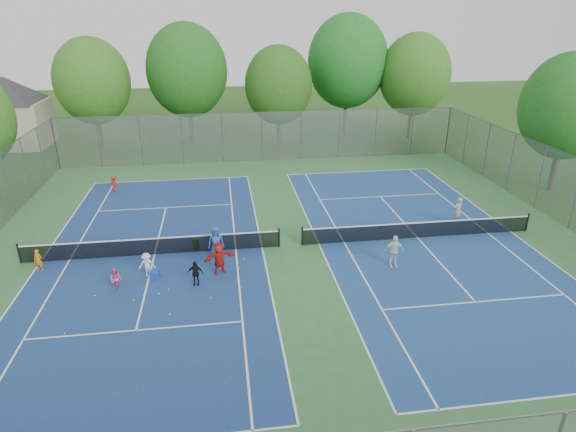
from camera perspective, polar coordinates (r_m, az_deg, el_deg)
The scene contains 38 objects.
ground at distance 25.39m, azimuth 0.32°, elevation -3.58°, with size 120.00×120.00×0.00m, color #275019.
court_pad at distance 25.39m, azimuth 0.32°, elevation -3.56°, with size 32.00×32.00×0.01m, color #326938.
court_left at distance 25.43m, azimuth -15.53°, elevation -4.41°, with size 10.97×23.77×0.01m, color navy.
court_right at distance 27.21m, azimuth 15.08°, elevation -2.49°, with size 10.97×23.77×0.01m, color navy.
net_left at distance 25.24m, azimuth -15.64°, elevation -3.52°, with size 12.87×0.10×0.91m, color black.
net_right at distance 27.03m, azimuth 15.17°, elevation -1.65°, with size 12.87×0.10×0.91m, color black.
fence_north at distance 39.72m, azimuth -3.10°, elevation 9.35°, with size 32.00×0.10×4.00m, color gray.
fence_east at distance 31.09m, azimuth 30.96°, elevation 2.10°, with size 32.00×0.10×4.00m, color gray.
house at distance 50.57m, azimuth -30.37°, elevation 11.84°, with size 11.03×11.03×7.30m.
tree_nw at distance 46.04m, azimuth -22.18°, elevation 14.57°, with size 6.40×6.40×9.58m.
tree_nl at distance 45.79m, azimuth -11.89°, elevation 16.51°, with size 7.20×7.20×10.69m.
tree_nc at distance 44.19m, azimuth -1.13°, elevation 15.25°, with size 6.00×6.00×8.85m.
tree_nr at distance 48.26m, azimuth 7.08°, elevation 17.72°, with size 7.60×7.60×11.42m.
tree_ne at distance 48.40m, azimuth 14.80°, elevation 15.90°, with size 6.60×6.60×9.77m.
tree_side_e at distance 36.62m, azimuth 30.26°, elevation 11.14°, with size 6.00×6.00×9.20m.
ball_crate at distance 23.27m, azimuth -15.49°, elevation -6.67°, with size 0.40×0.40×0.34m, color #1635AA.
ball_hopper at distance 25.43m, azimuth -10.90°, elevation -3.23°, with size 0.31×0.31×0.60m, color #23832E.
student_a at distance 25.69m, azimuth -27.48°, elevation -4.70°, with size 0.40×0.26×1.10m, color orange.
student_b at distance 22.60m, azimuth -19.74°, elevation -7.09°, with size 0.53×0.41×1.09m, color #DE5692.
student_c at distance 23.28m, azimuth -16.37°, elevation -5.57°, with size 0.77×0.44×1.19m, color silver.
student_d at distance 22.06m, azimuth -10.93°, elevation -6.67°, with size 0.70×0.29×1.20m, color black.
student_e at distance 24.28m, azimuth -8.52°, elevation -3.05°, with size 0.78×0.51×1.60m, color #2A4B9C.
student_f at distance 22.70m, azimuth -8.14°, elevation -4.95°, with size 1.50×0.48×1.62m, color red.
child_far_baseline at distance 34.94m, azimuth -19.90°, elevation 3.61°, with size 0.73×0.42×1.13m, color red.
instructor at distance 29.13m, azimuth 19.44°, elevation 0.50°, with size 0.63×0.41×1.72m, color #98989A.
teen_court_b at distance 23.65m, azimuth 12.43°, elevation -4.07°, with size 0.96×0.40×1.63m, color silver.
tennis_ball_0 at distance 20.76m, azimuth -24.95°, elevation -12.54°, with size 0.07×0.07×0.07m, color #BCD230.
tennis_ball_1 at distance 20.52m, azimuth -13.86°, elevation -11.28°, with size 0.07×0.07×0.07m, color #B9D130.
tennis_ball_2 at distance 22.69m, azimuth -21.91°, elevation -8.81°, with size 0.07×0.07×0.07m, color #C7F037.
tennis_ball_3 at distance 21.81m, azimuth -17.84°, elevation -9.54°, with size 0.07×0.07×0.07m, color #D4EE37.
tennis_ball_4 at distance 23.56m, azimuth -8.66°, elevation -6.02°, with size 0.07×0.07×0.07m, color #BFCE30.
tennis_ball_5 at distance 22.17m, azimuth -13.98°, elevation -8.50°, with size 0.07×0.07×0.07m, color gold.
tennis_ball_6 at distance 24.12m, azimuth -5.28°, elevation -5.11°, with size 0.07×0.07×0.07m, color yellow.
tennis_ball_7 at distance 24.28m, azimuth -16.70°, elevation -5.88°, with size 0.07×0.07×0.07m, color #B3D030.
tennis_ball_8 at distance 21.82m, azimuth -5.53°, elevation -8.40°, with size 0.07×0.07×0.07m, color #A8C12D.
tennis_ball_9 at distance 23.30m, azimuth -5.80°, elevation -6.22°, with size 0.07×0.07×0.07m, color #B0CF30.
tennis_ball_10 at distance 21.23m, azimuth -9.12°, elevation -9.58°, with size 0.07×0.07×0.07m, color #C5EE37.
tennis_ball_11 at distance 21.97m, azimuth -15.06°, elevation -8.93°, with size 0.07×0.07×0.07m, color yellow.
Camera 1 is at (-3.34, -22.46, 11.37)m, focal length 30.00 mm.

